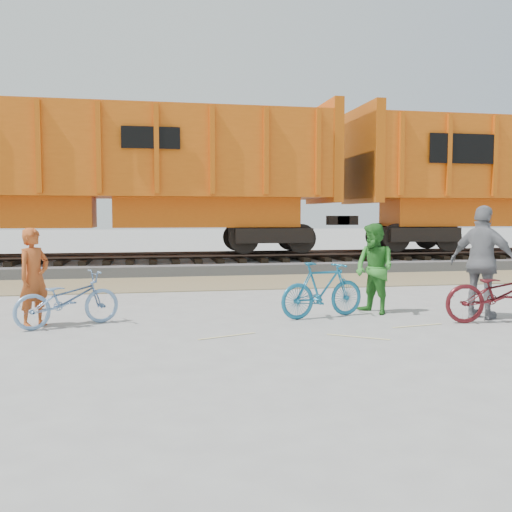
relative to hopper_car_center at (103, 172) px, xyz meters
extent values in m
plane|color=#9E9E99|center=(3.37, -9.00, -3.01)|extent=(120.00, 120.00, 0.00)
cube|color=#8D7B57|center=(3.37, -3.50, -3.00)|extent=(120.00, 3.00, 0.02)
cube|color=slate|center=(3.37, 0.00, -2.86)|extent=(120.00, 4.00, 0.30)
cube|color=black|center=(3.37, 0.00, -2.65)|extent=(0.22, 2.60, 0.12)
cube|color=black|center=(9.87, 0.00, -2.65)|extent=(0.22, 2.60, 0.12)
cylinder|color=#382821|center=(3.37, -0.72, -2.53)|extent=(120.00, 0.12, 0.12)
cylinder|color=#382821|center=(3.37, 0.72, -2.53)|extent=(120.00, 0.12, 0.12)
cube|color=black|center=(0.00, 0.00, -2.07)|extent=(11.20, 2.20, 0.80)
cube|color=#D75E0F|center=(0.00, 0.00, -1.22)|extent=(11.76, 1.65, 0.90)
cube|color=#D75E0F|center=(0.00, 0.00, 0.53)|extent=(14.00, 3.00, 2.60)
cube|color=#C0510C|center=(6.85, 0.00, 0.63)|extent=(0.30, 3.06, 3.10)
cube|color=#C0510C|center=(8.15, 0.00, 0.63)|extent=(0.30, 3.06, 3.10)
cube|color=black|center=(10.80, -1.58, 0.73)|extent=(2.20, 0.04, 0.90)
imported|color=#7195C1|center=(0.06, -8.61, -2.58)|extent=(1.70, 1.19, 0.85)
imported|color=#18678D|center=(4.14, -8.61, -2.54)|extent=(1.62, 0.82, 0.94)
imported|color=#501317|center=(6.81, -9.60, -2.52)|extent=(1.91, 0.90, 0.97)
imported|color=#AD4A1D|center=(-0.44, -8.51, -2.25)|extent=(0.63, 0.66, 1.52)
imported|color=#2E7E29|center=(5.14, -8.41, -2.22)|extent=(0.85, 0.94, 1.57)
imported|color=gray|center=(6.71, -9.20, -2.07)|extent=(1.00, 1.16, 1.88)
camera|label=1|loc=(1.29, -17.69, -1.29)|focal=40.00mm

